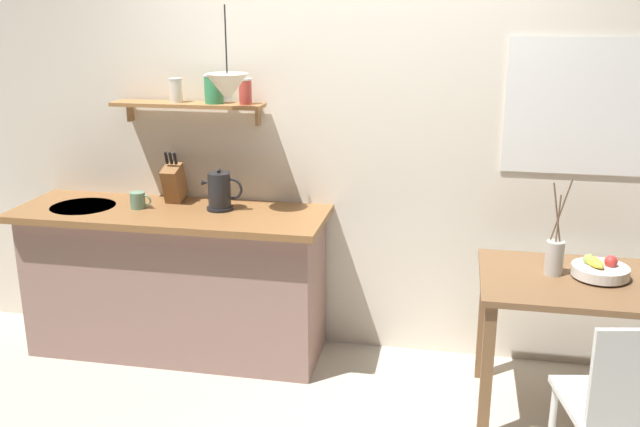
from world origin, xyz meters
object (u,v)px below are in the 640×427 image
dining_table (580,302)px  knife_block (174,182)px  electric_kettle (220,192)px  pendant_lamp (228,88)px  dining_chair_near (619,401)px  fruit_bowl (600,269)px  coffee_mug_by_sink (138,200)px  twig_vase (554,256)px

dining_table → knife_block: (-2.29, 0.43, 0.40)m
electric_kettle → pendant_lamp: 0.62m
dining_chair_near → electric_kettle: (-2.04, 1.01, 0.52)m
electric_kettle → pendant_lamp: (0.10, -0.09, 0.61)m
dining_table → electric_kettle: 2.04m
knife_block → pendant_lamp: size_ratio=0.62×
fruit_bowl → dining_chair_near: bearing=-90.8°
dining_chair_near → electric_kettle: electric_kettle is taller
coffee_mug_by_sink → pendant_lamp: bearing=-2.7°
electric_kettle → coffee_mug_by_sink: (-0.48, -0.06, -0.06)m
dining_chair_near → knife_block: bearing=154.9°
dining_chair_near → twig_vase: bearing=106.1°
dining_chair_near → knife_block: (-2.36, 1.11, 0.54)m
twig_vase → knife_block: 2.20m
coffee_mug_by_sink → dining_chair_near: bearing=-20.6°
fruit_bowl → pendant_lamp: size_ratio=0.54×
electric_kettle → pendant_lamp: bearing=-42.7°
dining_chair_near → pendant_lamp: size_ratio=1.71×
dining_table → pendant_lamp: pendant_lamp is taller
twig_vase → electric_kettle: (-1.83, 0.29, 0.16)m
pendant_lamp → fruit_bowl: bearing=-6.1°
dining_table → dining_chair_near: bearing=-84.1°
fruit_bowl → twig_vase: (-0.22, 0.01, 0.05)m
twig_vase → electric_kettle: bearing=170.9°
fruit_bowl → electric_kettle: 2.09m
dining_table → pendant_lamp: (-1.87, 0.25, 0.99)m
fruit_bowl → electric_kettle: electric_kettle is taller
twig_vase → dining_table: bearing=-17.6°
dining_chair_near → coffee_mug_by_sink: bearing=159.4°
knife_block → coffee_mug_by_sink: (-0.16, -0.16, -0.08)m
dining_table → electric_kettle: electric_kettle is taller
twig_vase → coffee_mug_by_sink: size_ratio=3.85×
dining_table → dining_chair_near: dining_chair_near is taller
twig_vase → electric_kettle: 1.87m
twig_vase → electric_kettle: size_ratio=2.03×
dining_table → fruit_bowl: 0.19m
electric_kettle → dining_table: bearing=-9.7°
dining_chair_near → pendant_lamp: (-1.94, 0.92, 1.13)m
electric_kettle → twig_vase: bearing=-9.1°
dining_chair_near → coffee_mug_by_sink: coffee_mug_by_sink is taller
dining_table → coffee_mug_by_sink: size_ratio=7.72×
dining_table → coffee_mug_by_sink: coffee_mug_by_sink is taller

